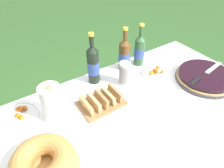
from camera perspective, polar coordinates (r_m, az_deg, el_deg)
The scene contains 13 objects.
garden_table at distance 1.20m, azimuth 6.49°, elevation -10.63°, with size 1.70×0.95×0.75m.
tablecloth at distance 1.16m, azimuth 6.70°, elevation -8.74°, with size 1.71×0.96×0.10m.
berry_tart at distance 1.48m, azimuth 25.03°, elevation 1.83°, with size 0.38×0.38×0.06m.
serving_knife at distance 1.44m, azimuth 24.86°, elevation 2.47°, with size 0.37×0.07×0.01m.
bundt_cake at distance 0.95m, azimuth -19.11°, elevation -20.41°, with size 0.31×0.31×0.10m.
cup_stack at distance 1.29m, azimuth 3.61°, elevation 3.01°, with size 0.07×0.07×0.16m.
cider_bottle_green at distance 1.47m, azimuth 7.85°, elevation 9.59°, with size 0.07×0.07×0.31m.
cider_bottle_amber at distance 1.42m, azimuth 3.54°, elevation 8.46°, with size 0.08×0.08×0.31m.
juice_bottle_red at distance 1.28m, azimuth -5.38°, elevation 5.58°, with size 0.08×0.08×0.35m.
snack_plate_near at distance 1.22m, azimuth -25.16°, elevation -8.30°, with size 0.22×0.22×0.06m.
snack_plate_left at distance 1.44m, azimuth 12.24°, elevation 3.31°, with size 0.20×0.20×0.06m.
paper_towel_roll at distance 1.08m, azimuth -16.68°, elevation -5.29°, with size 0.11×0.11×0.22m.
bread_board at distance 1.17m, azimuth -3.02°, elevation -4.93°, with size 0.26×0.18×0.07m.
Camera 1 is at (-0.54, -0.56, 1.60)m, focal length 32.00 mm.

